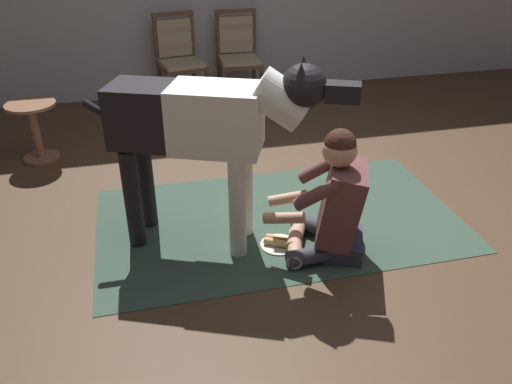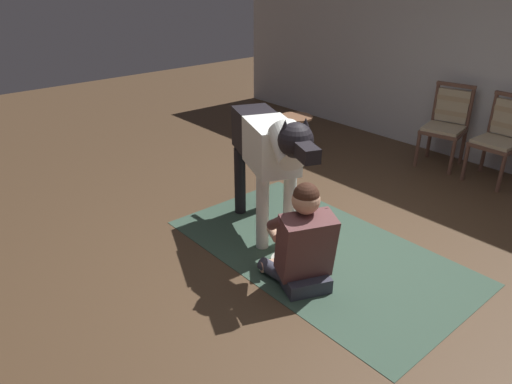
% 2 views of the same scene
% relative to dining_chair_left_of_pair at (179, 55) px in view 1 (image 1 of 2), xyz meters
% --- Properties ---
extents(ground_plane, '(15.94, 15.94, 0.00)m').
position_rel_dining_chair_left_of_pair_xyz_m(ground_plane, '(0.61, -2.72, -0.54)').
color(ground_plane, '#4D3724').
extents(area_rug, '(2.58, 1.47, 0.01)m').
position_rel_dining_chair_left_of_pair_xyz_m(area_rug, '(0.39, -2.68, -0.54)').
color(area_rug, '#364E3E').
rests_on(area_rug, ground).
extents(dining_chair_left_of_pair, '(0.54, 0.54, 0.98)m').
position_rel_dining_chair_left_of_pair_xyz_m(dining_chair_left_of_pair, '(0.00, 0.00, 0.00)').
color(dining_chair_left_of_pair, brown).
rests_on(dining_chair_left_of_pair, ground).
extents(dining_chair_right_of_pair, '(0.48, 0.48, 0.98)m').
position_rel_dining_chair_left_of_pair_xyz_m(dining_chair_right_of_pair, '(0.66, 0.00, 0.00)').
color(dining_chair_right_of_pair, brown).
rests_on(dining_chair_right_of_pair, ground).
extents(person_sitting_on_floor, '(0.71, 0.62, 0.86)m').
position_rel_dining_chair_left_of_pair_xyz_m(person_sitting_on_floor, '(0.61, -3.12, -0.19)').
color(person_sitting_on_floor, '#373846').
rests_on(person_sitting_on_floor, ground).
extents(large_dog, '(1.59, 0.79, 1.27)m').
position_rel_dining_chair_left_of_pair_xyz_m(large_dog, '(-0.12, -2.81, 0.29)').
color(large_dog, white).
rests_on(large_dog, ground).
extents(hot_dog_on_plate, '(0.25, 0.25, 0.06)m').
position_rel_dining_chair_left_of_pair_xyz_m(hot_dog_on_plate, '(0.30, -2.99, -0.52)').
color(hot_dog_on_plate, silver).
rests_on(hot_dog_on_plate, ground).
extents(round_side_table, '(0.42, 0.42, 0.52)m').
position_rel_dining_chair_left_of_pair_xyz_m(round_side_table, '(-1.40, -1.19, -0.23)').
color(round_side_table, '#8C5E40').
rests_on(round_side_table, ground).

